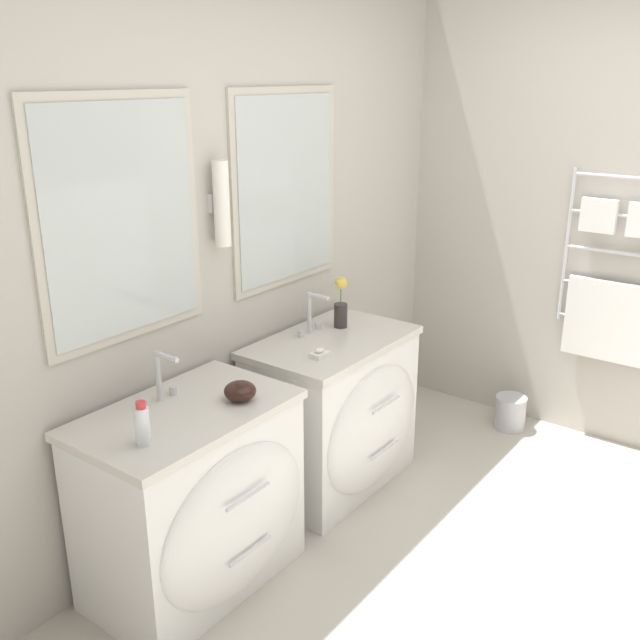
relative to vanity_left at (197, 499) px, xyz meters
The scene contains 12 objects.
ground_plane 1.55m from the vanity_left, 64.91° to the right, with size 16.00×16.00×0.00m, color #BCB5A8.
wall_back 1.15m from the vanity_left, 29.12° to the left, with size 4.92×0.15×2.60m.
wall_right 2.56m from the vanity_left, 14.63° to the right, with size 0.13×3.51×2.60m.
vanity_left is the anchor object (origin of this frame).
vanity_right 0.97m from the vanity_left, ahead, with size 0.87×0.59×0.79m.
faucet_left 0.52m from the vanity_left, 90.00° to the left, with size 0.17×0.13×0.21m.
faucet_right 1.10m from the vanity_left, ahead, with size 0.17×0.13×0.21m.
toiletry_bottle 0.54m from the vanity_left, 168.89° to the right, with size 0.05×0.05×0.17m.
amenity_bowl 0.48m from the vanity_left, 21.55° to the right, with size 0.13×0.13×0.08m.
flower_vase 1.25m from the vanity_left, ahead, with size 0.07×0.07×0.27m.
soap_dish 0.85m from the vanity_left, ahead, with size 0.09×0.06×0.04m.
waste_bin 2.16m from the vanity_left, 13.08° to the right, with size 0.19×0.19×0.20m.
Camera 1 is at (-2.31, -0.52, 2.02)m, focal length 40.00 mm.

